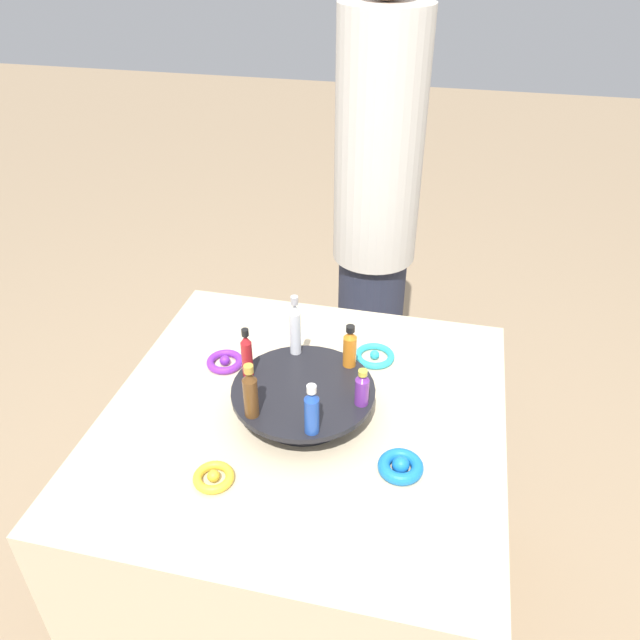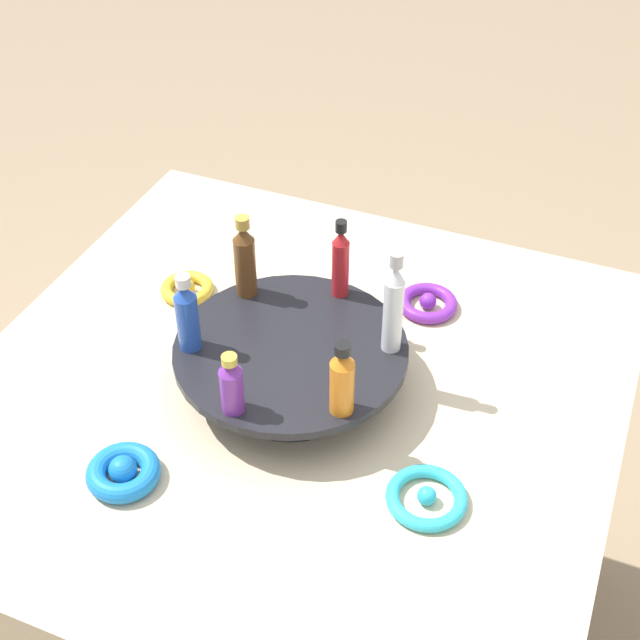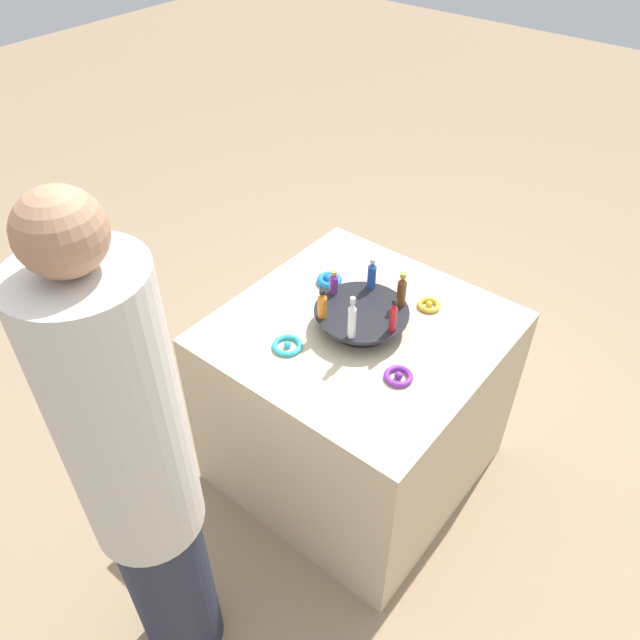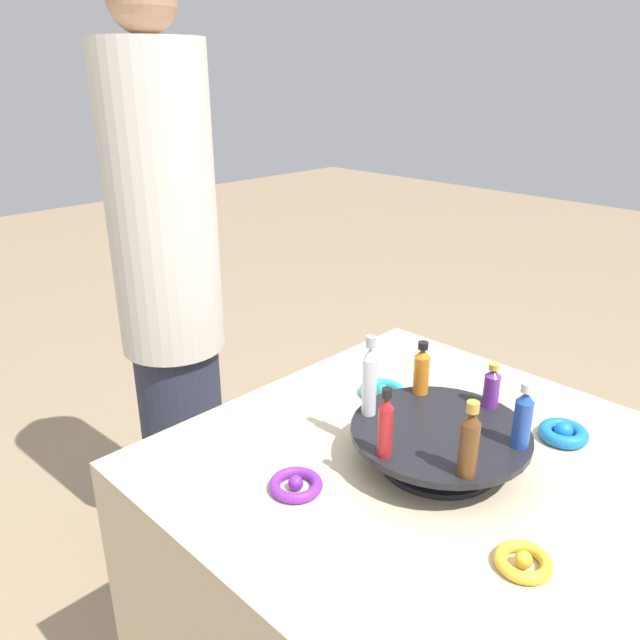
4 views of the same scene
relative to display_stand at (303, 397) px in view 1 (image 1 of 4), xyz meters
The scene contains 14 objects.
ground_plane 0.77m from the display_stand, ahead, with size 12.00×12.00×0.00m, color #997F60.
party_table 0.40m from the display_stand, ahead, with size 0.85×0.85×0.72m.
display_stand is the anchor object (origin of this frame).
bottle_red 0.15m from the display_stand, 98.23° to the right, with size 0.02×0.02×0.12m.
bottle_brown 0.15m from the display_stand, 38.23° to the right, with size 0.03×0.03×0.12m.
bottle_blue 0.15m from the display_stand, 21.77° to the left, with size 0.03×0.03×0.11m.
bottle_purple 0.14m from the display_stand, 81.77° to the left, with size 0.03×0.03×0.08m.
bottle_orange 0.15m from the display_stand, 141.77° to the left, with size 0.03×0.03×0.10m.
bottle_clear 0.16m from the display_stand, 158.23° to the right, with size 0.03×0.03×0.15m.
ribbon_bow_blue 0.26m from the display_stand, 61.79° to the left, with size 0.09×0.09×0.03m.
ribbon_bow_teal 0.26m from the display_stand, 151.79° to the left, with size 0.10×0.10×0.02m.
ribbon_bow_purple 0.26m from the display_stand, 118.21° to the right, with size 0.09×0.09×0.02m.
ribbon_bow_gold 0.26m from the display_stand, 28.21° to the right, with size 0.08×0.08×0.02m.
person_figure 0.86m from the display_stand, behind, with size 0.27×0.27×1.58m.
Camera 1 is at (0.97, 0.26, 1.64)m, focal length 35.00 mm.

